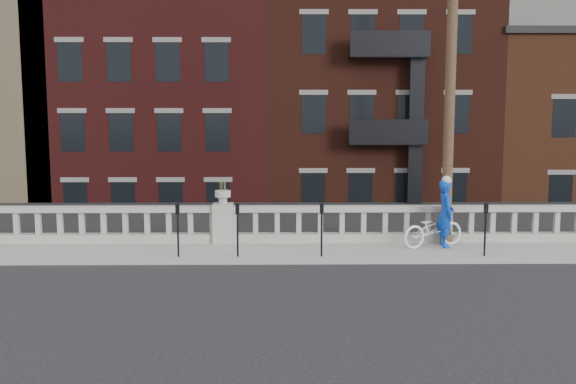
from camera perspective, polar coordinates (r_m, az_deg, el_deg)
ground at (r=14.45m, az=-7.14°, el=-8.20°), size 120.00×120.00×0.00m
sidewalk at (r=17.32m, az=-6.04°, el=-5.34°), size 32.00×2.20×0.15m
balustrade at (r=18.14m, az=-5.78°, el=-2.94°), size 28.00×0.34×1.03m
planter_pedestal at (r=18.11m, az=-5.79°, el=-2.35°), size 0.55×0.55×1.76m
lower_level at (r=36.92m, az=-2.35°, el=5.33°), size 80.00×44.00×20.80m
utility_pole at (r=18.09m, az=14.30°, el=11.46°), size 1.60×0.28×10.00m
parking_meter_a at (r=16.44m, az=-9.77°, el=-2.81°), size 0.10×0.09×1.36m
parking_meter_b at (r=16.27m, az=-4.51°, el=-2.83°), size 0.10×0.09×1.36m
parking_meter_c at (r=16.27m, az=3.01°, el=-2.82°), size 0.10×0.09×1.36m
parking_meter_d at (r=17.06m, az=17.15°, el=-2.67°), size 0.10×0.09×1.36m
bicycle at (r=17.90m, az=12.75°, el=-3.20°), size 2.01×1.40×1.00m
cyclist at (r=17.90m, az=13.82°, el=-1.86°), size 0.45×0.68×1.84m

